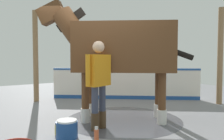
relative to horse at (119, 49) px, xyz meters
The scene contains 10 objects.
ground_plane 1.61m from the horse, ahead, with size 16.00×16.00×0.02m, color gray.
wet_patch 1.57m from the horse, 140.46° to the left, with size 2.57×2.57×0.00m, color #4C4C54.
barrier_wall 2.76m from the horse, 131.92° to the right, with size 3.80×3.16×1.03m.
roof_post_near 3.32m from the horse, 75.09° to the right, with size 0.16×0.16×2.85m, color olive.
roof_post_far 3.49m from the horse, behind, with size 0.16×0.16×2.85m, color olive.
horse is the anchor object (origin of this frame).
handler 1.00m from the horse, 24.42° to the left, with size 0.65×0.36×1.69m.
wash_bucket 2.06m from the horse, 16.62° to the left, with size 0.37×0.37×0.31m.
bottle_shampoo 2.13m from the horse, ahead, with size 0.06×0.06×0.22m.
bottle_spray 2.06m from the horse, 38.93° to the left, with size 0.08×0.08×0.27m.
Camera 1 is at (2.70, 4.06, 1.37)m, focal length 36.48 mm.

